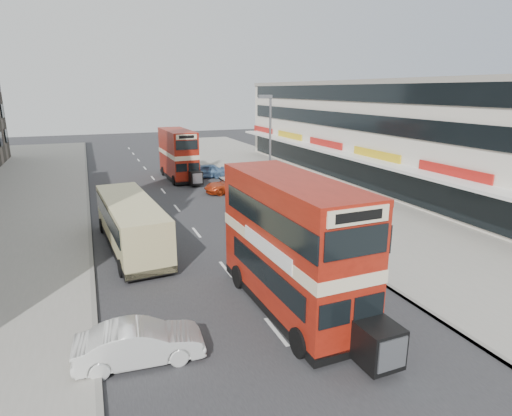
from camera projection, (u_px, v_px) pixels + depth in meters
name	position (u px, v px, depth m)	size (l,w,h in m)	color
ground	(302.00, 363.00, 13.73)	(160.00, 160.00, 0.00)	#28282B
road_surface	(177.00, 208.00, 31.67)	(12.00, 90.00, 0.01)	#28282B
pavement_right	(319.00, 193.00, 35.88)	(12.00, 90.00, 0.15)	gray
kerb_left	(89.00, 216.00, 29.50)	(0.20, 90.00, 0.16)	gray
kerb_right	(254.00, 200.00, 33.80)	(0.20, 90.00, 0.16)	gray
commercial_row	(387.00, 132.00, 39.24)	(9.90, 46.20, 9.30)	beige
street_lamp	(269.00, 143.00, 30.90)	(1.00, 0.20, 8.12)	slate
bus_main	(292.00, 245.00, 16.48)	(2.81, 9.36, 5.14)	black
bus_second	(178.00, 154.00, 41.49)	(2.53, 8.39, 4.60)	black
coach	(131.00, 222.00, 23.33)	(3.14, 9.71, 2.53)	black
car_left_front	(140.00, 343.00, 13.67)	(1.41, 4.04, 1.33)	silver
car_right_a	(262.00, 208.00, 29.09)	(1.92, 4.73, 1.37)	maroon
car_right_b	(230.00, 185.00, 36.42)	(2.03, 4.41, 1.23)	red
car_right_c	(205.00, 171.00, 42.42)	(1.63, 4.05, 1.38)	#567FAD
pedestrian_near	(324.00, 205.00, 28.73)	(0.61, 0.41, 1.66)	gray
cyclist	(238.00, 201.00, 30.53)	(0.83, 1.83, 2.29)	gray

